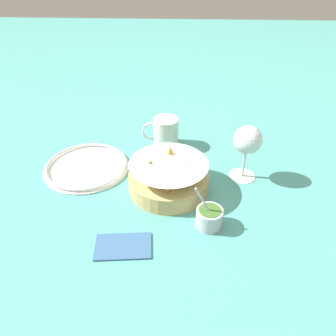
% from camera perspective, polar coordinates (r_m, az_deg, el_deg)
% --- Properties ---
extents(ground_plane, '(4.00, 4.00, 0.00)m').
position_cam_1_polar(ground_plane, '(0.87, 0.22, -1.99)').
color(ground_plane, teal).
extents(food_basket, '(0.20, 0.20, 0.10)m').
position_cam_1_polar(food_basket, '(0.82, 0.00, -1.60)').
color(food_basket, tan).
rests_on(food_basket, ground_plane).
extents(sauce_cup, '(0.07, 0.06, 0.11)m').
position_cam_1_polar(sauce_cup, '(0.73, 7.19, -8.44)').
color(sauce_cup, '#B7B7BC').
rests_on(sauce_cup, ground_plane).
extents(wine_glass, '(0.07, 0.07, 0.15)m').
position_cam_1_polar(wine_glass, '(0.85, 13.67, 4.45)').
color(wine_glass, silver).
rests_on(wine_glass, ground_plane).
extents(beer_mug, '(0.11, 0.08, 0.09)m').
position_cam_1_polar(beer_mug, '(1.00, -0.47, 6.11)').
color(beer_mug, silver).
rests_on(beer_mug, ground_plane).
extents(side_plate, '(0.23, 0.23, 0.01)m').
position_cam_1_polar(side_plate, '(0.94, -14.01, 0.32)').
color(side_plate, white).
rests_on(side_plate, ground_plane).
extents(napkin, '(0.12, 0.08, 0.01)m').
position_cam_1_polar(napkin, '(0.71, -7.83, -13.24)').
color(napkin, '#38608E').
rests_on(napkin, ground_plane).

